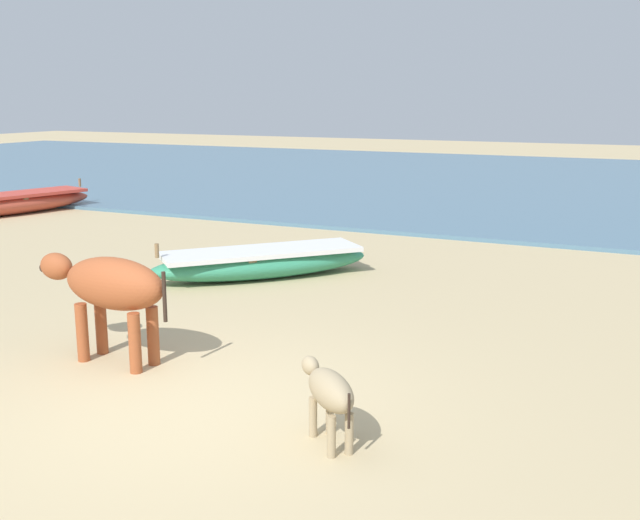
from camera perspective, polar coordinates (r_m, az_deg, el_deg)
The scene contains 6 objects.
ground at distance 6.69m, azimuth -11.14°, elevation -11.16°, with size 80.00×80.00×0.00m, color tan.
sea_water at distance 24.01m, azimuth 16.17°, elevation 5.63°, with size 60.00×20.00×0.08m, color slate.
fishing_boat_0 at distance 18.47m, azimuth -22.83°, elevation 3.96°, with size 2.10×4.31×0.67m.
fishing_boat_3 at distance 11.16m, azimuth -4.45°, elevation -0.15°, with size 2.90×3.04×0.63m.
cow_adult_rust at distance 7.76m, azimuth -15.64°, elevation -1.99°, with size 1.68×0.56×1.09m.
calf_far_dun at distance 5.84m, azimuth 0.69°, elevation -9.94°, with size 0.77×0.74×0.59m.
Camera 1 is at (3.70, -4.91, 2.64)m, focal length 42.18 mm.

